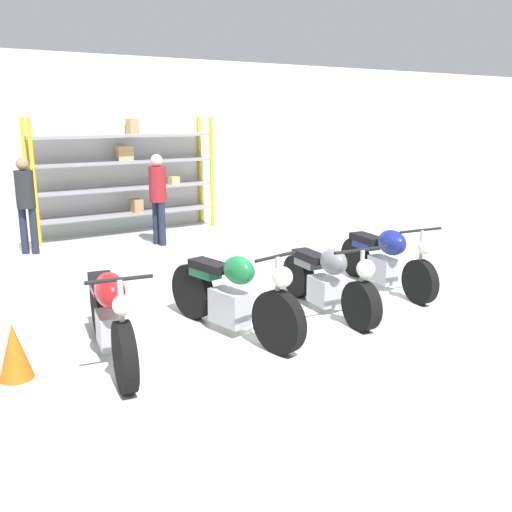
# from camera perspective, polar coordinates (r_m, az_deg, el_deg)

# --- Properties ---
(ground_plane) EXTENTS (30.00, 30.00, 0.00)m
(ground_plane) POSITION_cam_1_polar(r_m,az_deg,el_deg) (7.05, 1.79, -6.19)
(ground_plane) COLOR silver
(back_wall) EXTENTS (30.00, 0.08, 3.60)m
(back_wall) POSITION_cam_1_polar(r_m,az_deg,el_deg) (12.33, -15.43, 10.56)
(back_wall) COLOR silver
(back_wall) RESTS_ON ground_plane
(shelving_rack) EXTENTS (3.82, 0.63, 2.38)m
(shelving_rack) POSITION_cam_1_polar(r_m,az_deg,el_deg) (12.18, -12.81, 8.00)
(shelving_rack) COLOR gold
(shelving_rack) RESTS_ON ground_plane
(motorcycle_red) EXTENTS (0.68, 2.19, 1.05)m
(motorcycle_red) POSITION_cam_1_polar(r_m,az_deg,el_deg) (5.95, -14.40, -5.69)
(motorcycle_red) COLOR black
(motorcycle_red) RESTS_ON ground_plane
(motorcycle_green) EXTENTS (0.65, 2.14, 1.05)m
(motorcycle_green) POSITION_cam_1_polar(r_m,az_deg,el_deg) (6.40, -2.36, -4.01)
(motorcycle_green) COLOR black
(motorcycle_green) RESTS_ON ground_plane
(motorcycle_grey) EXTENTS (0.72, 2.00, 0.96)m
(motorcycle_grey) POSITION_cam_1_polar(r_m,az_deg,el_deg) (7.19, 7.19, -2.45)
(motorcycle_grey) COLOR black
(motorcycle_grey) RESTS_ON ground_plane
(motorcycle_blue) EXTENTS (0.67, 2.06, 0.99)m
(motorcycle_blue) POSITION_cam_1_polar(r_m,az_deg,el_deg) (8.29, 12.82, -0.19)
(motorcycle_blue) COLOR black
(motorcycle_blue) RESTS_ON ground_plane
(person_browsing) EXTENTS (0.44, 0.44, 1.71)m
(person_browsing) POSITION_cam_1_polar(r_m,az_deg,el_deg) (10.84, -22.05, 5.43)
(person_browsing) COLOR #1E2338
(person_browsing) RESTS_ON ground_plane
(person_near_rack) EXTENTS (0.39, 0.39, 1.71)m
(person_near_rack) POSITION_cam_1_polar(r_m,az_deg,el_deg) (10.93, -9.79, 6.32)
(person_near_rack) COLOR #1E2338
(person_near_rack) RESTS_ON ground_plane
(traffic_cone) EXTENTS (0.32, 0.32, 0.55)m
(traffic_cone) POSITION_cam_1_polar(r_m,az_deg,el_deg) (5.87, -23.01, -8.76)
(traffic_cone) COLOR orange
(traffic_cone) RESTS_ON ground_plane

